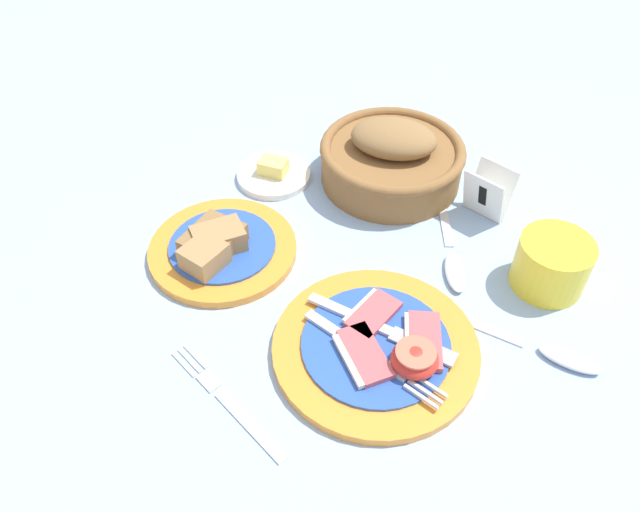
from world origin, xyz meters
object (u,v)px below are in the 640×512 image
bread_plate (220,247)px  fork_on_cloth (229,402)px  sugar_cup (552,263)px  teaspoon_near_cup (545,350)px  number_card (487,193)px  breakfast_plate (380,348)px  teaspoon_by_saucer (452,257)px  butter_dish (274,174)px  bread_basket (392,158)px

bread_plate → fork_on_cloth: (0.14, -0.17, -0.01)m
sugar_cup → teaspoon_near_cup: sugar_cup is taller
number_card → fork_on_cloth: size_ratio=0.40×
sugar_cup → bread_plate: bearing=-155.7°
breakfast_plate → teaspoon_by_saucer: (0.01, 0.18, -0.01)m
butter_dish → teaspoon_by_saucer: bearing=-4.5°
bread_plate → fork_on_cloth: size_ratio=1.07×
butter_dish → number_card: bearing=15.9°
breakfast_plate → sugar_cup: 0.24m
breakfast_plate → teaspoon_near_cup: bearing=31.2°
sugar_cup → number_card: size_ratio=1.23×
butter_dish → teaspoon_near_cup: butter_dish is taller
bread_basket → sugar_cup: bearing=-18.3°
sugar_cup → bread_basket: size_ratio=0.43×
butter_dish → teaspoon_by_saucer: butter_dish is taller
bread_plate → sugar_cup: (0.38, 0.17, 0.02)m
sugar_cup → breakfast_plate: bearing=-122.4°
teaspoon_by_saucer → bread_plate: bearing=-90.6°
number_card → teaspoon_by_saucer: size_ratio=0.42×
teaspoon_near_cup → bread_basket: bearing=144.7°
butter_dish → fork_on_cloth: size_ratio=0.60×
sugar_cup → number_card: number_card is taller
breakfast_plate → teaspoon_near_cup: (0.16, 0.10, -0.01)m
bread_basket → number_card: (0.15, -0.00, -0.00)m
butter_dish → teaspoon_near_cup: 0.46m
bread_basket → teaspoon_near_cup: bearing=-33.4°
teaspoon_by_saucer → teaspoon_near_cup: (0.15, -0.08, 0.00)m
bread_plate → teaspoon_near_cup: (0.41, 0.06, -0.01)m
fork_on_cloth → teaspoon_by_saucer: bearing=-94.3°
fork_on_cloth → bread_basket: bearing=-70.5°
bread_plate → butter_dish: 0.18m
sugar_cup → butter_dish: size_ratio=0.82×
teaspoon_near_cup → breakfast_plate: bearing=-150.7°
breakfast_plate → butter_dish: (-0.28, 0.20, -0.00)m
bread_basket → teaspoon_by_saucer: (0.15, -0.11, -0.03)m
bread_plate → teaspoon_near_cup: size_ratio=1.01×
bread_basket → number_card: bearing=-0.7°
bread_basket → fork_on_cloth: size_ratio=1.16×
breakfast_plate → teaspoon_near_cup: breakfast_plate is taller
number_card → sugar_cup: bearing=-25.3°
butter_dish → teaspoon_by_saucer: size_ratio=0.62×
number_card → butter_dish: bearing=-153.0°
butter_dish → number_card: (0.30, 0.08, 0.03)m
bread_basket → teaspoon_by_saucer: 0.19m
breakfast_plate → teaspoon_by_saucer: 0.18m
bread_plate → butter_dish: size_ratio=1.77×
breakfast_plate → bread_plate: bearing=172.6°
number_card → teaspoon_by_saucer: 0.11m
sugar_cup → number_card: bearing=143.5°
bread_basket → teaspoon_by_saucer: size_ratio=1.19×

